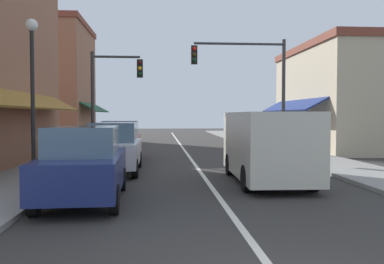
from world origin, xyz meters
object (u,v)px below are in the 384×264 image
at_px(parked_car_nearest_left, 84,165).
at_px(parked_car_second_left, 114,148).
at_px(van_in_lane, 266,144).
at_px(street_lamp_left_near, 32,73).
at_px(traffic_signal_left_corner, 110,87).
at_px(traffic_signal_mast_arm, 252,77).
at_px(parked_car_third_left, 121,141).

relative_size(parked_car_nearest_left, parked_car_second_left, 1.01).
relative_size(van_in_lane, street_lamp_left_near, 1.08).
bearing_deg(parked_car_nearest_left, parked_car_second_left, 86.18).
bearing_deg(van_in_lane, street_lamp_left_near, 178.76).
bearing_deg(traffic_signal_left_corner, parked_car_second_left, -82.22).
height_order(parked_car_nearest_left, van_in_lane, van_in_lane).
distance_m(parked_car_second_left, van_in_lane, 5.39).
xyz_separation_m(traffic_signal_mast_arm, street_lamp_left_near, (-8.39, -7.85, -0.68)).
bearing_deg(street_lamp_left_near, van_in_lane, -2.81).
relative_size(parked_car_second_left, traffic_signal_left_corner, 0.79).
relative_size(parked_car_third_left, street_lamp_left_near, 0.85).
bearing_deg(parked_car_nearest_left, parked_car_third_left, 88.10).
bearing_deg(parked_car_third_left, parked_car_second_left, -89.51).
height_order(van_in_lane, traffic_signal_mast_arm, traffic_signal_mast_arm).
relative_size(van_in_lane, traffic_signal_left_corner, 1.00).
relative_size(parked_car_third_left, traffic_signal_mast_arm, 0.71).
distance_m(traffic_signal_left_corner, street_lamp_left_near, 8.72).
height_order(parked_car_nearest_left, parked_car_second_left, same).
relative_size(traffic_signal_mast_arm, traffic_signal_left_corner, 1.11).
distance_m(parked_car_second_left, parked_car_third_left, 4.21).
distance_m(van_in_lane, street_lamp_left_near, 7.29).
distance_m(parked_car_third_left, traffic_signal_mast_arm, 7.25).
xyz_separation_m(parked_car_second_left, parked_car_third_left, (-0.15, 4.21, 0.00)).
bearing_deg(parked_car_nearest_left, traffic_signal_left_corner, 91.87).
height_order(parked_car_second_left, traffic_signal_mast_arm, traffic_signal_mast_arm).
bearing_deg(traffic_signal_mast_arm, traffic_signal_left_corner, 173.73).
height_order(parked_car_third_left, van_in_lane, van_in_lane).
bearing_deg(van_in_lane, parked_car_nearest_left, -151.93).
distance_m(parked_car_nearest_left, parked_car_second_left, 4.91).
height_order(parked_car_second_left, van_in_lane, van_in_lane).
bearing_deg(street_lamp_left_near, parked_car_third_left, 72.30).
relative_size(parked_car_nearest_left, traffic_signal_left_corner, 0.79).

